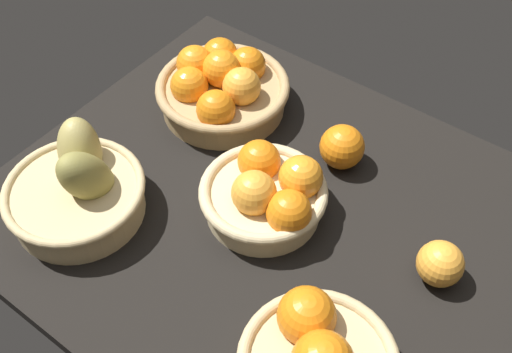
{
  "coord_description": "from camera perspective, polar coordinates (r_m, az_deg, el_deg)",
  "views": [
    {
      "loc": [
        -35.47,
        50.47,
        81.86
      ],
      "look_at": [
        3.18,
        -1.79,
        7.0
      ],
      "focal_mm": 43.01,
      "sensor_mm": 36.0,
      "label": 1
    }
  ],
  "objects": [
    {
      "name": "market_tray",
      "position": [
        1.01,
        0.84,
        -3.46
      ],
      "size": [
        84.0,
        72.0,
        3.0
      ],
      "primitive_type": "cube",
      "color": "black",
      "rests_on": "ground"
    },
    {
      "name": "loose_orange_back_gap",
      "position": [
        0.94,
        16.75,
        -7.77
      ],
      "size": [
        6.93,
        6.93,
        6.93
      ],
      "primitive_type": "sphere",
      "color": "#F49E33",
      "rests_on": "market_tray"
    },
    {
      "name": "basket_center",
      "position": [
        0.96,
        1.25,
        -1.67
      ],
      "size": [
        20.44,
        20.44,
        10.37
      ],
      "color": "#D3BC8C",
      "rests_on": "market_tray"
    },
    {
      "name": "loose_orange_front_gap",
      "position": [
        1.05,
        8.01,
        2.75
      ],
      "size": [
        7.7,
        7.7,
        7.7
      ],
      "primitive_type": "sphere",
      "color": "orange",
      "rests_on": "market_tray"
    },
    {
      "name": "basket_far_right_pears",
      "position": [
        1.01,
        -16.2,
        -1.13
      ],
      "size": [
        22.37,
        22.64,
        14.9
      ],
      "color": "tan",
      "rests_on": "market_tray"
    },
    {
      "name": "basket_near_right",
      "position": [
        1.14,
        -3.24,
        8.3
      ],
      "size": [
        24.73,
        24.73,
        11.34
      ],
      "color": "tan",
      "rests_on": "market_tray"
    }
  ]
}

